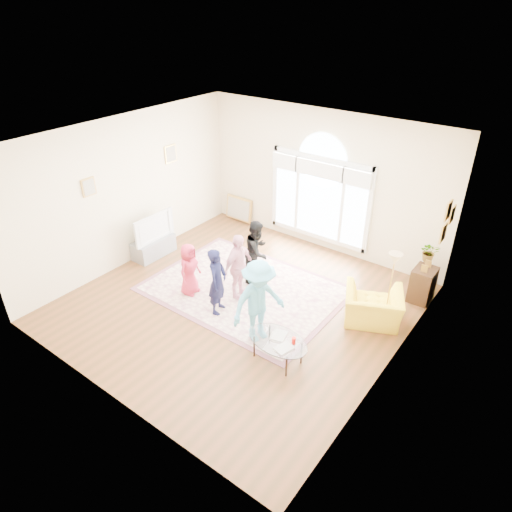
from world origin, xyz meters
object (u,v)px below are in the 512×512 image
Objects in this scene: area_rug at (244,289)px; armchair at (373,307)px; coffee_table at (278,341)px; television at (151,227)px; tv_console at (154,247)px.

armchair is (2.50, 0.58, 0.32)m from area_rug.
coffee_table is at bearing 41.53° from armchair.
television is at bearing -177.13° from area_rug.
armchair is at bearing 8.03° from tv_console.
area_rug is 2.16m from coffee_table.
armchair is (5.04, 0.71, -0.41)m from television.
television is at bearing 0.00° from tv_console.
armchair is (5.05, 0.71, 0.12)m from tv_console.
armchair is at bearing 8.04° from television.
television is 4.40m from coffee_table.
television is (0.01, 0.00, 0.52)m from tv_console.
area_rug is 2.59m from armchair.
television is (-2.54, -0.13, 0.72)m from area_rug.
coffee_table is 1.12× the size of armchair.
coffee_table is at bearing -15.26° from television.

